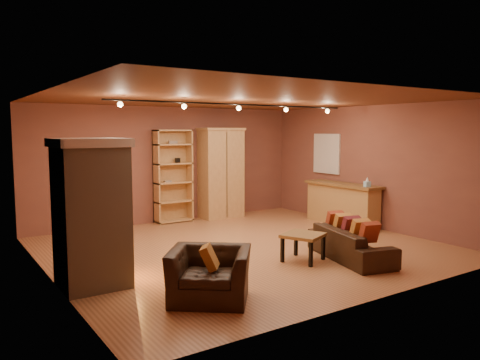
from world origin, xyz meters
TOP-DOWN VIEW (x-y plane):
  - floor at (0.00, 0.00)m, footprint 7.00×7.00m
  - ceiling at (0.00, 0.00)m, footprint 7.00×7.00m
  - back_wall at (0.00, 3.25)m, footprint 7.00×0.02m
  - left_wall at (-3.50, 0.00)m, footprint 0.02×6.50m
  - right_wall at (3.50, 0.00)m, footprint 0.02×6.50m
  - fireplace at (-3.04, -0.60)m, footprint 1.01×0.98m
  - back_window at (-1.30, 3.23)m, footprint 0.56×0.04m
  - bookcase at (-0.01, 3.13)m, footprint 0.92×0.36m
  - armoire at (1.28, 2.96)m, footprint 1.13×0.64m
  - bar_counter at (3.20, 0.57)m, footprint 0.56×2.06m
  - tissue_box at (3.15, -0.22)m, footprint 0.16×0.16m
  - right_window at (3.47, 1.40)m, footprint 0.05×0.90m
  - loveseat at (1.09, -1.68)m, footprint 0.99×1.92m
  - armchair at (-1.94, -2.03)m, footprint 1.24×1.18m
  - coffee_table at (0.32, -1.31)m, footprint 0.82×0.82m
  - track_rail at (0.00, 0.20)m, footprint 5.20×0.09m

SIDE VIEW (x-z plane):
  - floor at x=0.00m, z-range 0.00..0.00m
  - loveseat at x=1.09m, z-range -0.01..0.76m
  - coffee_table at x=0.32m, z-range 0.17..0.64m
  - armchair at x=-1.94m, z-range 0.00..0.91m
  - bar_counter at x=3.20m, z-range 0.01..1.00m
  - fireplace at x=-3.04m, z-range 0.00..2.12m
  - tissue_box at x=3.15m, z-range 0.97..1.19m
  - bookcase at x=-0.01m, z-range 0.02..2.27m
  - armoire at x=1.28m, z-range 0.00..2.30m
  - back_wall at x=0.00m, z-range 0.00..2.80m
  - left_wall at x=-3.50m, z-range 0.00..2.80m
  - right_wall at x=3.50m, z-range 0.00..2.80m
  - back_window at x=-1.30m, z-range 1.12..1.98m
  - right_window at x=3.47m, z-range 1.15..2.15m
  - track_rail at x=0.00m, z-range 2.62..2.75m
  - ceiling at x=0.00m, z-range 2.80..2.80m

